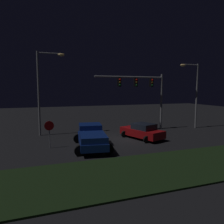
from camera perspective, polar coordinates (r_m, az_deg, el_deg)
ground_plane at (r=21.34m, az=2.94°, el=-6.92°), size 80.00×80.00×0.00m
grass_median at (r=14.37m, az=16.00°, el=-13.47°), size 23.94×5.47×0.10m
pickup_truck at (r=17.93m, az=-5.42°, el=-6.18°), size 3.43×5.64×1.80m
car_sedan at (r=21.24m, az=7.91°, el=-4.99°), size 3.34×4.75×1.51m
traffic_signal_gantry at (r=25.37m, az=8.16°, el=6.26°), size 8.32×0.56×6.50m
street_lamp_left at (r=23.38m, az=-17.35°, el=7.17°), size 2.78×0.44×8.52m
street_lamp_right at (r=28.18m, az=20.45°, el=5.98°), size 2.61×0.44×7.77m
stop_sign at (r=18.28m, az=-16.06°, el=-4.36°), size 0.76×0.08×2.23m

